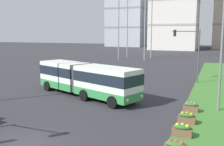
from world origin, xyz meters
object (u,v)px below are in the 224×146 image
object	(u,v)px
flower_planter_3	(191,107)
flower_planter_1	(182,130)
articulated_bus	(85,79)
apartment_tower_west	(128,1)
streetlight_median	(222,43)
flower_planter_2	(187,118)
car_black_sedan	(91,72)
traffic_light_far_right	(190,47)

from	to	relation	value
flower_planter_3	flower_planter_1	bearing A→B (deg)	-90.00
articulated_bus	apartment_tower_west	size ratio (longest dim) A/B	0.29
articulated_bus	streetlight_median	size ratio (longest dim) A/B	1.25
flower_planter_2	flower_planter_1	bearing A→B (deg)	-90.00
car_black_sedan	streetlight_median	size ratio (longest dim) A/B	0.49
articulated_bus	car_black_sedan	size ratio (longest dim) A/B	2.58
flower_planter_1	traffic_light_far_right	distance (m)	17.97
streetlight_median	apartment_tower_west	distance (m)	104.76
flower_planter_3	apartment_tower_west	size ratio (longest dim) A/B	0.03
flower_planter_1	flower_planter_3	xyz separation A→B (m)	(0.00, 5.12, 0.00)
articulated_bus	flower_planter_2	world-z (taller)	articulated_bus
car_black_sedan	flower_planter_1	distance (m)	21.01
flower_planter_2	streetlight_median	bearing A→B (deg)	63.92
articulated_bus	streetlight_median	world-z (taller)	streetlight_median
flower_planter_1	flower_planter_2	bearing A→B (deg)	90.00
articulated_bus	flower_planter_3	world-z (taller)	articulated_bus
traffic_light_far_right	car_black_sedan	bearing A→B (deg)	-172.87
car_black_sedan	flower_planter_2	xyz separation A→B (m)	(13.66, -13.61, -0.33)
articulated_bus	traffic_light_far_right	distance (m)	13.84
articulated_bus	flower_planter_2	distance (m)	10.73
articulated_bus	car_black_sedan	distance (m)	10.06
articulated_bus	apartment_tower_west	bearing A→B (deg)	106.33
articulated_bus	flower_planter_3	size ratio (longest dim) A/B	10.77
flower_planter_1	streetlight_median	world-z (taller)	streetlight_median
flower_planter_1	traffic_light_far_right	world-z (taller)	traffic_light_far_right
car_black_sedan	apartment_tower_west	world-z (taller)	apartment_tower_west
car_black_sedan	traffic_light_far_right	size ratio (longest dim) A/B	0.73
car_black_sedan	apartment_tower_west	size ratio (longest dim) A/B	0.11
flower_planter_3	apartment_tower_west	xyz separation A→B (m)	(-37.62, 96.90, 20.25)
car_black_sedan	articulated_bus	bearing A→B (deg)	-66.74
articulated_bus	traffic_light_far_right	size ratio (longest dim) A/B	1.88
flower_planter_3	streetlight_median	xyz separation A→B (m)	(1.90, 1.12, 4.75)
car_black_sedan	flower_planter_1	world-z (taller)	car_black_sedan
apartment_tower_west	flower_planter_3	bearing A→B (deg)	-68.78
flower_planter_2	apartment_tower_west	xyz separation A→B (m)	(-37.62, 99.66, 20.25)
flower_planter_1	streetlight_median	xyz separation A→B (m)	(1.90, 6.24, 4.75)
articulated_bus	flower_planter_2	size ratio (longest dim) A/B	10.77
car_black_sedan	traffic_light_far_right	world-z (taller)	traffic_light_far_right
traffic_light_far_right	streetlight_median	xyz separation A→B (m)	(3.27, -11.26, 0.91)
articulated_bus	traffic_light_far_right	xyz separation A→B (m)	(8.33, 10.74, 2.62)
streetlight_median	flower_planter_2	bearing A→B (deg)	-116.08
flower_planter_2	car_black_sedan	bearing A→B (deg)	135.11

